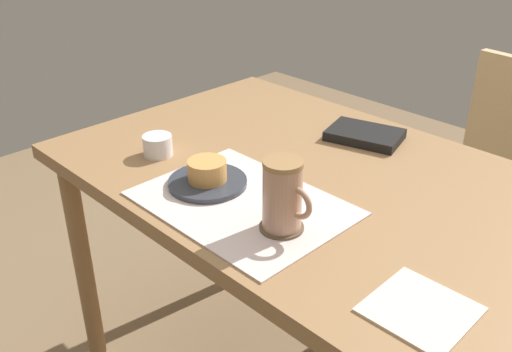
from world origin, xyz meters
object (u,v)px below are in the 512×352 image
pastry_plate (208,182)px  pastry (207,170)px  coffee_mug (283,195)px  small_book (365,135)px  sugar_bowl (158,145)px  wooden_chair (495,194)px  dining_table (309,205)px

pastry_plate → pastry: pastry is taller
pastry → coffee_mug: 0.23m
pastry → small_book: 0.45m
sugar_bowl → small_book: size_ratio=0.39×
sugar_bowl → pastry_plate: bearing=-4.6°
wooden_chair → sugar_bowl: 1.05m
dining_table → sugar_bowl: size_ratio=16.73×
pastry_plate → sugar_bowl: bearing=175.4°
dining_table → wooden_chair: (0.16, 0.70, -0.18)m
pastry → small_book: size_ratio=0.46×
pastry → sugar_bowl: bearing=175.4°
pastry_plate → sugar_bowl: size_ratio=2.43×
wooden_chair → pastry_plate: size_ratio=5.09×
dining_table → pastry_plate: pastry_plate is taller
pastry_plate → wooden_chair: bearing=73.2°
dining_table → pastry_plate: (-0.11, -0.21, 0.10)m
dining_table → sugar_bowl: 0.39m
wooden_chair → pastry_plate: wooden_chair is taller
wooden_chair → sugar_bowl: bearing=67.0°
wooden_chair → pastry_plate: bearing=78.4°
pastry_plate → coffee_mug: (0.23, -0.01, 0.07)m
pastry_plate → coffee_mug: 0.24m
wooden_chair → small_book: bearing=73.4°
wooden_chair → coffee_mug: bearing=92.5°
dining_table → coffee_mug: size_ratio=8.51×
pastry → coffee_mug: bearing=-2.6°
wooden_chair → small_book: wooden_chair is taller
dining_table → sugar_bowl: bearing=-148.6°
wooden_chair → pastry: (-0.27, -0.91, 0.31)m
pastry_plate → sugar_bowl: sugar_bowl is taller
small_book → pastry: bearing=-117.5°
dining_table → coffee_mug: coffee_mug is taller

